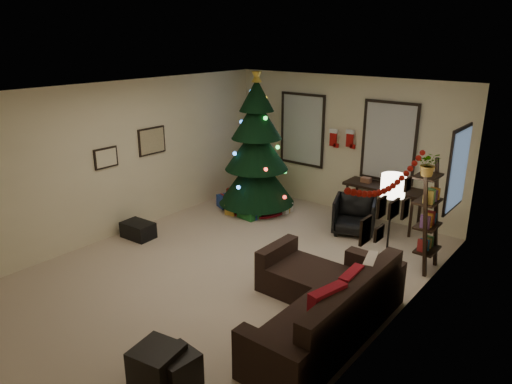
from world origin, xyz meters
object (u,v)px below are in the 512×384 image
Objects in this scene: sofa at (324,305)px; bookshelf at (429,219)px; christmas_tree at (257,153)px; desk_chair at (354,215)px; desk at (383,191)px.

sofa is 1.50× the size of bookshelf.
christmas_tree is 2.33m from desk_chair.
bookshelf reaches higher than desk.
sofa is at bearing -76.60° from desk.
bookshelf is at bearing 78.90° from sofa.
desk is at bearing 135.73° from bookshelf.
desk is 0.77m from desk_chair.
desk is at bearing 48.86° from desk_chair.
sofa is 1.78× the size of desk.
desk reaches higher than desk_chair.
desk_chair is at bearing 110.53° from sofa.
christmas_tree reaches higher than desk_chair.
christmas_tree is at bearing -162.36° from desk.
desk_chair is at bearing 158.58° from bookshelf.
sofa is at bearing -40.18° from christmas_tree.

